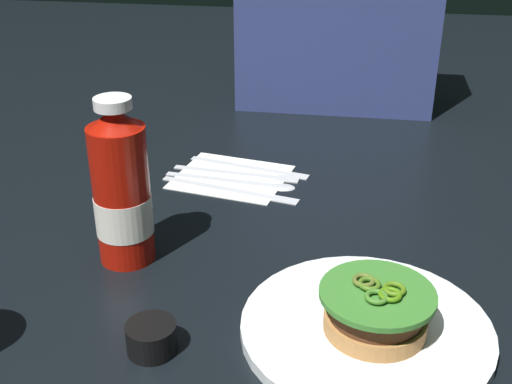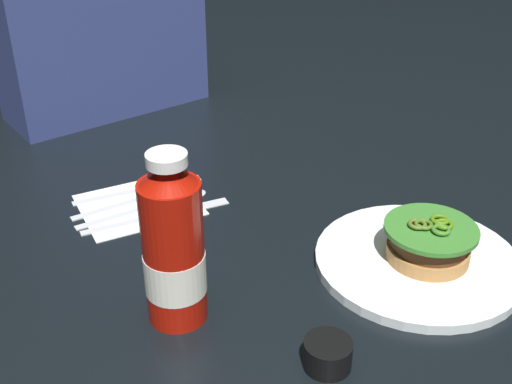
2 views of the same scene
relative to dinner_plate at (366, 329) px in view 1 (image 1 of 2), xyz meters
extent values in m
plane|color=black|center=(-0.15, 0.15, -0.01)|extent=(3.00, 3.00, 0.00)
cylinder|color=white|center=(0.00, 0.00, 0.00)|extent=(0.26, 0.26, 0.01)
cylinder|color=#B97D44|center=(0.01, -0.01, 0.02)|extent=(0.10, 0.10, 0.02)
cylinder|color=#512D19|center=(0.01, -0.01, 0.03)|extent=(0.09, 0.09, 0.02)
cylinder|color=red|center=(0.01, -0.01, 0.04)|extent=(0.09, 0.09, 0.01)
cylinder|color=#37772B|center=(0.01, -0.01, 0.05)|extent=(0.11, 0.11, 0.01)
torus|color=#446D1C|center=(0.00, 0.00, 0.06)|extent=(0.02, 0.02, 0.01)
torus|color=#477C11|center=(0.02, -0.02, 0.06)|extent=(0.02, 0.02, 0.01)
torus|color=#556625|center=(-0.01, 0.00, 0.06)|extent=(0.02, 0.02, 0.01)
torus|color=#407727|center=(0.01, -0.02, 0.06)|extent=(0.02, 0.02, 0.01)
torus|color=#4D7516|center=(0.02, -0.01, 0.06)|extent=(0.02, 0.02, 0.01)
cylinder|color=#A61308|center=(-0.29, 0.10, 0.08)|extent=(0.07, 0.07, 0.17)
cone|color=#A61308|center=(-0.29, 0.10, 0.17)|extent=(0.06, 0.06, 0.02)
cylinder|color=white|center=(-0.29, 0.10, 0.19)|extent=(0.04, 0.04, 0.01)
cylinder|color=white|center=(-0.29, 0.10, 0.05)|extent=(0.07, 0.07, 0.05)
cylinder|color=black|center=(-0.21, -0.06, 0.01)|extent=(0.05, 0.05, 0.03)
cube|color=white|center=(-0.21, 0.35, 0.00)|extent=(0.19, 0.17, 0.00)
cube|color=silver|center=(-0.21, 0.30, 0.00)|extent=(0.19, 0.05, 0.00)
cube|color=silver|center=(-0.14, 0.29, 0.00)|extent=(0.08, 0.04, 0.00)
cube|color=silver|center=(-0.21, 0.33, 0.00)|extent=(0.20, 0.03, 0.00)
ellipsoid|color=silver|center=(-0.13, 0.32, 0.00)|extent=(0.04, 0.03, 0.00)
cube|color=silver|center=(-0.20, 0.36, 0.00)|extent=(0.20, 0.03, 0.00)
cube|color=silver|center=(-0.12, 0.35, 0.00)|extent=(0.04, 0.03, 0.00)
cube|color=silver|center=(-0.20, 0.39, 0.00)|extent=(0.17, 0.05, 0.00)
cube|color=silver|center=(-0.13, 0.37, 0.00)|extent=(0.08, 0.04, 0.00)
cube|color=navy|center=(-0.07, 0.72, 0.16)|extent=(0.37, 0.14, 0.33)
camera|label=1|loc=(-0.03, -0.55, 0.43)|focal=46.15mm
camera|label=2|loc=(-0.56, -0.40, 0.48)|focal=45.36mm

